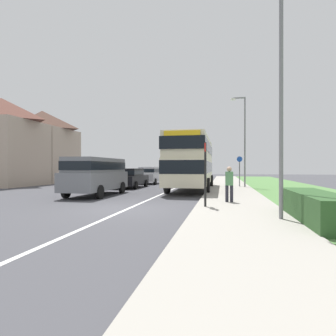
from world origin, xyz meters
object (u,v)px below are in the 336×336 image
object	(u,v)px
street_lamp_near	(277,74)
bus_stop_sign	(205,170)
parked_car_silver	(149,175)
parked_car_black	(131,177)
parked_van_grey	(96,173)
pedestrian_at_stop	(229,182)
double_decker_bus	(192,160)
street_lamp_mid	(243,136)
cycle_route_sign	(240,170)

from	to	relation	value
street_lamp_near	bus_stop_sign	bearing A→B (deg)	135.61
parked_car_silver	street_lamp_near	bearing A→B (deg)	-64.59
parked_car_black	parked_van_grey	bearing A→B (deg)	-89.76
parked_van_grey	street_lamp_near	size ratio (longest dim) A/B	0.70
parked_car_black	pedestrian_at_stop	distance (m)	11.67
double_decker_bus	street_lamp_mid	world-z (taller)	street_lamp_mid
bus_stop_sign	cycle_route_sign	size ratio (longest dim) A/B	1.03
parked_van_grey	street_lamp_mid	world-z (taller)	street_lamp_mid
street_lamp_mid	street_lamp_near	bearing A→B (deg)	-90.10
double_decker_bus	pedestrian_at_stop	distance (m)	8.04
double_decker_bus	parked_car_silver	distance (m)	8.70
bus_stop_sign	street_lamp_mid	bearing A→B (deg)	79.27
double_decker_bus	parked_car_black	xyz separation A→B (m)	(-5.05, 1.37, -1.28)
double_decker_bus	parked_car_black	size ratio (longest dim) A/B	2.21
parked_car_black	pedestrian_at_stop	bearing A→B (deg)	-49.95
parked_car_black	street_lamp_mid	xyz separation A→B (m)	(8.84, 1.41, 3.27)
parked_car_black	street_lamp_mid	world-z (taller)	street_lamp_mid
parked_van_grey	parked_car_silver	xyz separation A→B (m)	(0.05, 11.89, -0.37)
cycle_route_sign	street_lamp_mid	world-z (taller)	street_lamp_mid
double_decker_bus	cycle_route_sign	world-z (taller)	double_decker_bus
parked_car_black	pedestrian_at_stop	xyz separation A→B (m)	(7.51, -8.93, 0.11)
cycle_route_sign	street_lamp_mid	size ratio (longest dim) A/B	0.35
street_lamp_mid	parked_van_grey	bearing A→B (deg)	-139.04
parked_van_grey	street_lamp_near	distance (m)	11.36
parked_van_grey	street_lamp_near	bearing A→B (deg)	-36.53
parked_car_black	bus_stop_sign	bearing A→B (deg)	-58.10
bus_stop_sign	street_lamp_near	distance (m)	4.23
parked_car_silver	street_lamp_mid	xyz separation A→B (m)	(8.76, -4.24, 3.21)
double_decker_bus	bus_stop_sign	world-z (taller)	double_decker_bus
pedestrian_at_stop	cycle_route_sign	world-z (taller)	cycle_route_sign
street_lamp_mid	cycle_route_sign	bearing A→B (deg)	134.30
parked_van_grey	pedestrian_at_stop	size ratio (longest dim) A/B	3.19
double_decker_bus	street_lamp_near	world-z (taller)	street_lamp_near
pedestrian_at_stop	street_lamp_near	distance (m)	5.28
pedestrian_at_stop	cycle_route_sign	size ratio (longest dim) A/B	0.66
double_decker_bus	street_lamp_near	size ratio (longest dim) A/B	1.32
parked_car_silver	bus_stop_sign	xyz separation A→B (m)	(6.50, -16.20, 0.62)
parked_van_grey	street_lamp_near	world-z (taller)	street_lamp_near
double_decker_bus	pedestrian_at_stop	world-z (taller)	double_decker_bus
pedestrian_at_stop	bus_stop_sign	size ratio (longest dim) A/B	0.64
parked_van_grey	street_lamp_near	xyz separation A→B (m)	(8.79, -6.51, 3.09)
parked_car_black	cycle_route_sign	xyz separation A→B (m)	(8.55, 1.70, 0.56)
street_lamp_near	street_lamp_mid	world-z (taller)	street_lamp_near
bus_stop_sign	pedestrian_at_stop	bearing A→B (deg)	59.82
parked_car_silver	street_lamp_mid	distance (m)	10.25
pedestrian_at_stop	street_lamp_mid	xyz separation A→B (m)	(1.33, 10.34, 3.16)
bus_stop_sign	street_lamp_near	size ratio (longest dim) A/B	0.34
double_decker_bus	cycle_route_sign	size ratio (longest dim) A/B	4.00
double_decker_bus	street_lamp_mid	xyz separation A→B (m)	(3.79, 2.78, 1.99)
pedestrian_at_stop	cycle_route_sign	xyz separation A→B (m)	(1.04, 10.63, 0.45)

